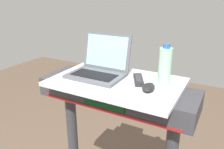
% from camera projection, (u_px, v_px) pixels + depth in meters
% --- Properties ---
extents(desk_board, '(0.71, 0.46, 0.02)m').
position_uv_depth(desk_board, '(116.00, 82.00, 1.26)').
color(desk_board, silver).
rests_on(desk_board, treadmill_base).
extents(laptop, '(0.31, 0.26, 0.23)m').
position_uv_depth(laptop, '(99.00, 67.00, 1.32)').
color(laptop, '#515459').
rests_on(laptop, desk_board).
extents(computer_mouse, '(0.07, 0.11, 0.03)m').
position_uv_depth(computer_mouse, '(149.00, 87.00, 1.12)').
color(computer_mouse, black).
rests_on(computer_mouse, desk_board).
extents(water_bottle, '(0.07, 0.07, 0.22)m').
position_uv_depth(water_bottle, '(165.00, 66.00, 1.16)').
color(water_bottle, '#9EDBB2').
rests_on(water_bottle, desk_board).
extents(tv_remote, '(0.11, 0.16, 0.02)m').
position_uv_depth(tv_remote, '(138.00, 80.00, 1.23)').
color(tv_remote, '#232326').
rests_on(tv_remote, desk_board).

